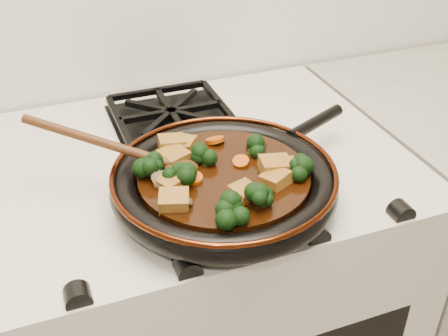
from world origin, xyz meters
name	(u,v)px	position (x,y,z in m)	size (l,w,h in m)	color
stove	(199,324)	(0.00, 1.69, 0.45)	(0.76, 0.60, 0.90)	beige
burner_grate_front	(220,192)	(0.00, 1.55, 0.91)	(0.23, 0.23, 0.03)	black
burner_grate_back	(171,116)	(0.00, 1.83, 0.91)	(0.23, 0.23, 0.03)	black
skillet	(225,181)	(0.00, 1.54, 0.94)	(0.46, 0.36, 0.05)	black
braising_sauce	(224,179)	(0.00, 1.54, 0.95)	(0.27, 0.27, 0.02)	black
tofu_cube_0	(276,179)	(0.07, 1.48, 0.97)	(0.04, 0.04, 0.02)	#8D5E20
tofu_cube_1	(275,167)	(0.08, 1.51, 0.97)	(0.04, 0.05, 0.02)	#8D5E20
tofu_cube_2	(170,183)	(-0.09, 1.53, 0.97)	(0.04, 0.04, 0.02)	#8D5E20
tofu_cube_3	(244,193)	(0.01, 1.47, 0.97)	(0.04, 0.03, 0.02)	#8D5E20
tofu_cube_4	(174,201)	(-0.09, 1.48, 0.97)	(0.04, 0.04, 0.02)	#8D5E20
tofu_cube_5	(291,166)	(0.10, 1.51, 0.97)	(0.04, 0.03, 0.02)	#8D5E20
tofu_cube_6	(174,157)	(-0.06, 1.60, 0.97)	(0.04, 0.04, 0.02)	#8D5E20
tofu_cube_7	(184,145)	(-0.03, 1.63, 0.97)	(0.04, 0.04, 0.02)	#8D5E20
tofu_cube_8	(172,144)	(-0.05, 1.64, 0.97)	(0.04, 0.04, 0.02)	#8D5E20
broccoli_floret_0	(206,160)	(-0.02, 1.57, 0.97)	(0.06, 0.06, 0.05)	black
broccoli_floret_1	(263,198)	(0.02, 1.44, 0.97)	(0.06, 0.06, 0.06)	black
broccoli_floret_2	(299,170)	(0.11, 1.49, 0.97)	(0.06, 0.06, 0.05)	black
broccoli_floret_3	(232,213)	(-0.03, 1.42, 0.97)	(0.06, 0.06, 0.06)	black
broccoli_floret_4	(149,168)	(-0.11, 1.58, 0.97)	(0.06, 0.06, 0.05)	black
broccoli_floret_5	(251,149)	(0.06, 1.58, 0.97)	(0.06, 0.06, 0.05)	black
broccoli_floret_6	(178,179)	(-0.07, 1.54, 0.97)	(0.06, 0.06, 0.05)	black
carrot_coin_0	(237,201)	(-0.01, 1.46, 0.96)	(0.03, 0.03, 0.01)	#A84204
carrot_coin_1	(276,168)	(0.08, 1.52, 0.96)	(0.03, 0.03, 0.01)	#A84204
carrot_coin_2	(169,198)	(-0.10, 1.50, 0.96)	(0.03, 0.03, 0.01)	#A84204
carrot_coin_3	(193,178)	(-0.05, 1.53, 0.96)	(0.03, 0.03, 0.01)	#A84204
carrot_coin_4	(241,162)	(0.04, 1.55, 0.96)	(0.03, 0.03, 0.01)	#A84204
carrot_coin_5	(215,140)	(0.02, 1.63, 0.96)	(0.03, 0.03, 0.01)	#A84204
mushroom_slice_0	(183,201)	(-0.08, 1.48, 0.97)	(0.03, 0.03, 0.01)	brown
mushroom_slice_1	(284,162)	(0.10, 1.52, 0.97)	(0.03, 0.03, 0.01)	brown
mushroom_slice_2	(256,143)	(0.08, 1.59, 0.97)	(0.03, 0.03, 0.01)	brown
mushroom_slice_3	(160,177)	(-0.10, 1.55, 0.97)	(0.03, 0.03, 0.01)	brown
mushroom_slice_4	(161,180)	(-0.10, 1.54, 0.97)	(0.03, 0.03, 0.01)	brown
wooden_spoon	(134,152)	(-0.12, 1.61, 0.98)	(0.15, 0.11, 0.26)	#48250F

